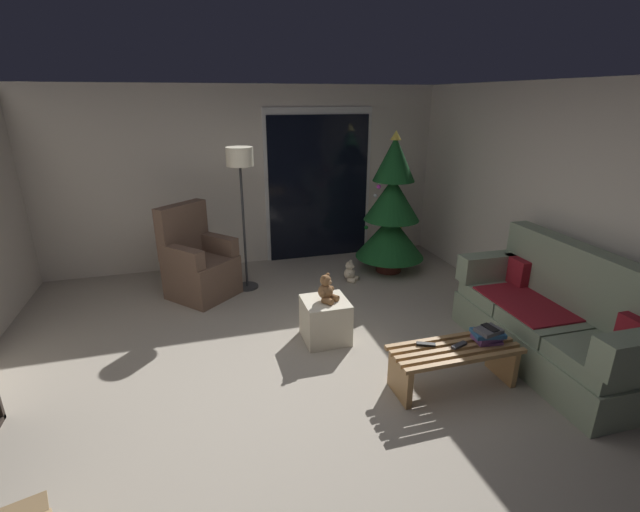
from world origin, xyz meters
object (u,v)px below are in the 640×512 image
object	(u,v)px
floor_lamp	(240,171)
ottoman	(325,320)
remote_graphite	(459,345)
coffee_table	(454,360)
cell_phone	(490,328)
christmas_tree	(392,212)
armchair	(198,264)
teddy_bear_cream_by_tree	(350,272)
book_stack	(488,335)
remote_black	(426,344)
teddy_bear_chestnut	(326,290)
couch	(554,321)

from	to	relation	value
floor_lamp	ottoman	bearing A→B (deg)	-68.55
remote_graphite	floor_lamp	bearing A→B (deg)	-169.65
coffee_table	cell_phone	distance (m)	0.41
christmas_tree	floor_lamp	size ratio (longest dim) A/B	1.08
armchair	floor_lamp	distance (m)	1.25
floor_lamp	teddy_bear_cream_by_tree	distance (m)	1.95
armchair	remote_graphite	bearing A→B (deg)	-50.89
floor_lamp	ottoman	size ratio (longest dim) A/B	4.05
ottoman	teddy_bear_cream_by_tree	world-z (taller)	ottoman
cell_phone	book_stack	bearing A→B (deg)	144.34
remote_black	teddy_bear_chestnut	xyz separation A→B (m)	(-0.58, 0.94, 0.16)
couch	book_stack	size ratio (longest dim) A/B	7.00
book_stack	teddy_bear_chestnut	size ratio (longest dim) A/B	0.98
christmas_tree	coffee_table	bearing A→B (deg)	-102.96
christmas_tree	floor_lamp	distance (m)	2.11
remote_black	cell_phone	world-z (taller)	cell_phone
cell_phone	floor_lamp	bearing A→B (deg)	114.00
christmas_tree	ottoman	world-z (taller)	christmas_tree
couch	ottoman	world-z (taller)	couch
remote_black	cell_phone	bearing A→B (deg)	105.16
cell_phone	ottoman	distance (m)	1.56
couch	remote_black	bearing A→B (deg)	-179.51
coffee_table	ottoman	distance (m)	1.32
remote_black	teddy_bear_cream_by_tree	xyz separation A→B (m)	(0.17, 2.31, -0.27)
remote_black	armchair	bearing A→B (deg)	-118.30
remote_black	christmas_tree	world-z (taller)	christmas_tree
teddy_bear_chestnut	cell_phone	bearing A→B (deg)	-42.83
book_stack	floor_lamp	xyz separation A→B (m)	(-1.71, 2.56, 1.06)
coffee_table	teddy_bear_cream_by_tree	size ratio (longest dim) A/B	3.86
cell_phone	armchair	xyz separation A→B (m)	(-2.31, 2.51, -0.11)
remote_graphite	cell_phone	distance (m)	0.30
couch	armchair	bearing A→B (deg)	142.16
ottoman	teddy_bear_cream_by_tree	distance (m)	1.56
remote_black	floor_lamp	xyz separation A→B (m)	(-1.19, 2.47, 1.12)
couch	remote_black	xyz separation A→B (m)	(-1.32, -0.01, -0.01)
cell_phone	ottoman	xyz separation A→B (m)	(-1.12, 1.04, -0.30)
christmas_tree	ottoman	size ratio (longest dim) A/B	4.39
coffee_table	teddy_bear_cream_by_tree	bearing A→B (deg)	91.29
remote_black	book_stack	xyz separation A→B (m)	(0.53, -0.09, 0.06)
remote_graphite	teddy_bear_cream_by_tree	size ratio (longest dim) A/B	0.55
couch	armchair	size ratio (longest dim) A/B	1.73
coffee_table	teddy_bear_chestnut	size ratio (longest dim) A/B	3.86
remote_graphite	christmas_tree	distance (m)	2.69
coffee_table	remote_black	world-z (taller)	remote_black
cell_phone	coffee_table	bearing A→B (deg)	169.42
book_stack	floor_lamp	bearing A→B (deg)	123.78
ottoman	remote_black	bearing A→B (deg)	-58.11
floor_lamp	teddy_bear_chestnut	size ratio (longest dim) A/B	6.25
armchair	book_stack	bearing A→B (deg)	-47.43
remote_black	floor_lamp	world-z (taller)	floor_lamp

